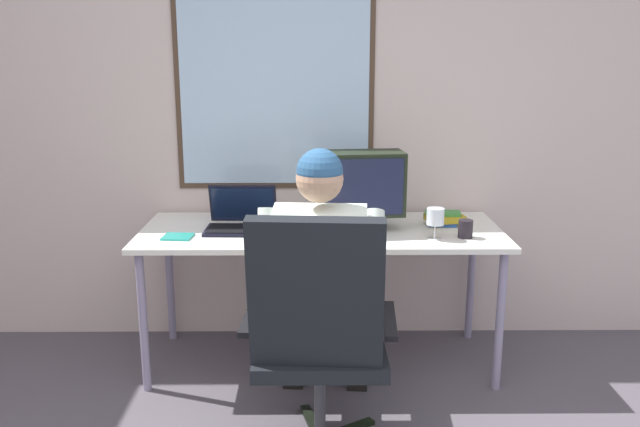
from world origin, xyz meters
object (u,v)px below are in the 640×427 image
(laptop, at_px, (241,218))
(office_chair, at_px, (318,326))
(crt_monitor, at_px, (359,185))
(book_stack, at_px, (444,218))
(person_seated, at_px, (322,284))
(cd_case, at_px, (178,237))
(wine_glass, at_px, (435,218))
(desk, at_px, (321,240))
(coffee_mug, at_px, (465,229))

(laptop, bearing_deg, office_chair, -66.62)
(crt_monitor, bearing_deg, book_stack, 10.92)
(person_seated, xyz_separation_m, cd_case, (-0.71, 0.45, 0.09))
(wine_glass, xyz_separation_m, book_stack, (0.10, 0.27, -0.07))
(desk, distance_m, office_chair, 0.90)
(office_chair, bearing_deg, cd_case, 133.23)
(crt_monitor, bearing_deg, desk, 176.27)
(office_chair, height_order, person_seated, person_seated)
(wine_glass, xyz_separation_m, cd_case, (-1.27, 0.04, -0.10))
(crt_monitor, relative_size, cd_case, 3.06)
(coffee_mug, bearing_deg, crt_monitor, 163.03)
(office_chair, bearing_deg, wine_glass, 50.39)
(office_chair, xyz_separation_m, wine_glass, (0.58, 0.70, 0.26))
(cd_case, bearing_deg, laptop, 30.21)
(crt_monitor, xyz_separation_m, coffee_mug, (0.52, -0.16, -0.19))
(laptop, bearing_deg, person_seated, -56.54)
(crt_monitor, bearing_deg, laptop, 177.51)
(coffee_mug, bearing_deg, desk, 166.51)
(office_chair, relative_size, person_seated, 0.84)
(desk, xyz_separation_m, cd_case, (-0.71, -0.16, 0.06))
(book_stack, bearing_deg, wine_glass, -109.52)
(wine_glass, height_order, book_stack, wine_glass)
(crt_monitor, height_order, wine_glass, crt_monitor)
(desk, bearing_deg, book_stack, 6.63)
(laptop, bearing_deg, crt_monitor, -2.49)
(wine_glass, bearing_deg, crt_monitor, 153.17)
(laptop, xyz_separation_m, cd_case, (-0.30, -0.17, -0.05))
(laptop, relative_size, cd_case, 2.36)
(crt_monitor, xyz_separation_m, wine_glass, (0.36, -0.18, -0.13))
(crt_monitor, bearing_deg, person_seated, -108.45)
(cd_case, relative_size, coffee_mug, 1.69)
(desk, xyz_separation_m, person_seated, (-0.00, -0.61, -0.03))
(desk, height_order, person_seated, person_seated)
(desk, relative_size, office_chair, 1.75)
(crt_monitor, distance_m, coffee_mug, 0.57)
(wine_glass, distance_m, coffee_mug, 0.17)
(laptop, xyz_separation_m, book_stack, (1.07, 0.06, -0.02))
(crt_monitor, height_order, coffee_mug, crt_monitor)
(office_chair, height_order, cd_case, office_chair)
(desk, xyz_separation_m, book_stack, (0.65, 0.08, 0.10))
(laptop, xyz_separation_m, wine_glass, (0.97, -0.21, 0.05))
(cd_case, bearing_deg, person_seated, -32.28)
(book_stack, xyz_separation_m, cd_case, (-1.36, -0.24, -0.03))
(wine_glass, bearing_deg, coffee_mug, 9.06)
(office_chair, height_order, laptop, office_chair)
(cd_case, bearing_deg, book_stack, 9.78)
(crt_monitor, bearing_deg, office_chair, -103.78)
(office_chair, relative_size, crt_monitor, 2.28)
(desk, height_order, office_chair, office_chair)
(office_chair, bearing_deg, laptop, 113.38)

